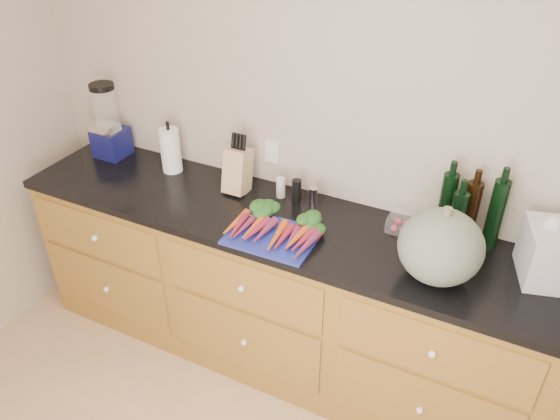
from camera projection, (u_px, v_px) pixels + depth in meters
The scene contains 14 objects.
wall_back at pixel (388, 142), 2.56m from camera, with size 4.10×0.05×2.60m, color #BAAB9A.
cabinets at pixel (351, 318), 2.78m from camera, with size 3.60×0.64×0.90m.
countertop at pixel (358, 243), 2.53m from camera, with size 3.64×0.62×0.04m, color black.
cutting_board at pixel (272, 236), 2.53m from camera, with size 0.41×0.31×0.01m, color navy.
carrots at pixel (276, 226), 2.54m from camera, with size 0.43×0.32×0.06m.
squash at pixel (441, 247), 2.21m from camera, with size 0.35×0.35×0.31m, color #546252.
blender_appliance at pixel (108, 125), 3.12m from camera, with size 0.17×0.17×0.44m.
paper_towel at pixel (171, 150), 3.00m from camera, with size 0.11×0.11×0.25m, color white.
knife_block at pixel (238, 171), 2.83m from camera, with size 0.12×0.12×0.23m, color tan.
grinder_salt at pixel (281, 188), 2.80m from camera, with size 0.05×0.05×0.11m, color silver.
grinder_pepper at pixel (297, 191), 2.77m from camera, with size 0.05×0.05×0.12m, color black.
canister_chrome at pixel (313, 197), 2.74m from camera, with size 0.04×0.04×0.10m, color silver.
tomato_box at pixel (405, 224), 2.56m from camera, with size 0.16×0.13×0.07m, color white.
bottles at pixel (468, 213), 2.43m from camera, with size 0.28×0.14×0.34m.
Camera 1 is at (0.58, -0.68, 2.44)m, focal length 35.00 mm.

